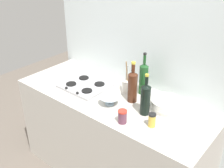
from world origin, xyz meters
name	(u,v)px	position (x,y,z in m)	size (l,w,h in m)	color
counter_block	(112,137)	(0.00, 0.00, 0.45)	(1.80, 0.70, 0.90)	beige
backsplash_panel	(139,48)	(0.00, 0.38, 1.23)	(1.90, 0.06, 2.46)	silver
stovetop_hob	(85,85)	(-0.30, -0.02, 0.91)	(0.40, 0.36, 0.04)	#B2B2B7
plate_stack	(166,104)	(0.46, 0.12, 0.94)	(0.26, 0.26, 0.08)	white
wine_bottle_leftmost	(133,86)	(0.18, 0.05, 1.04)	(0.08, 0.08, 0.35)	#472314
wine_bottle_mid_left	(145,99)	(0.36, -0.04, 1.03)	(0.08, 0.08, 0.34)	black
wine_bottle_mid_right	(143,78)	(0.17, 0.22, 1.05)	(0.08, 0.08, 0.38)	#19471E
mixing_bowl	(110,100)	(0.07, -0.11, 0.94)	(0.17, 0.17, 0.07)	silver
utensil_crock	(128,85)	(0.05, 0.16, 0.96)	(0.10, 0.10, 0.30)	silver
condiment_jar_front	(152,120)	(0.49, -0.15, 0.95)	(0.06, 0.06, 0.11)	gold
condiment_jar_rear	(122,116)	(0.30, -0.25, 0.95)	(0.07, 0.07, 0.10)	#66384C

